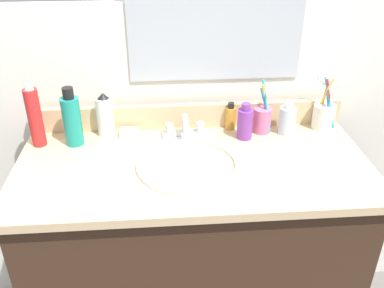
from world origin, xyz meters
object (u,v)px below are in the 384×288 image
(bottle_mouthwash_teal, at_px, (72,120))
(bottle_cream_purple, at_px, (245,123))
(bottle_lotion_white, at_px, (105,115))
(cup_white_ceramic, at_px, (324,115))
(bottle_oil_amber, at_px, (231,117))
(bottle_gel_clear, at_px, (287,120))
(faucet, at_px, (185,129))
(bottle_spray_red, at_px, (35,116))
(soap_bar, at_px, (129,132))
(cup_pink, at_px, (262,119))

(bottle_mouthwash_teal, relative_size, bottle_cream_purple, 1.56)
(bottle_lotion_white, bearing_deg, cup_white_ceramic, -0.87)
(bottle_lotion_white, xyz_separation_m, cup_white_ceramic, (0.78, -0.01, -0.02))
(bottle_oil_amber, relative_size, bottle_mouthwash_teal, 0.49)
(bottle_gel_clear, height_order, cup_white_ceramic, cup_white_ceramic)
(faucet, relative_size, bottle_gel_clear, 1.41)
(bottle_spray_red, xyz_separation_m, bottle_cream_purple, (0.70, -0.01, -0.05))
(bottle_cream_purple, xyz_separation_m, soap_bar, (-0.40, 0.05, -0.05))
(bottle_spray_red, bearing_deg, bottle_cream_purple, -0.56)
(bottle_cream_purple, xyz_separation_m, cup_white_ceramic, (0.30, 0.06, -0.01))
(bottle_oil_amber, height_order, soap_bar, bottle_oil_amber)
(bottle_oil_amber, bearing_deg, cup_pink, -16.82)
(faucet, distance_m, bottle_gel_clear, 0.36)
(faucet, relative_size, cup_white_ceramic, 0.82)
(bottle_gel_clear, bearing_deg, cup_white_ceramic, 11.92)
(bottle_lotion_white, distance_m, bottle_mouthwash_teal, 0.12)
(bottle_cream_purple, height_order, cup_white_ceramic, cup_white_ceramic)
(bottle_gel_clear, bearing_deg, soap_bar, 177.54)
(bottle_gel_clear, relative_size, bottle_lotion_white, 0.72)
(cup_pink, bearing_deg, bottle_mouthwash_teal, -176.72)
(bottle_spray_red, bearing_deg, bottle_lotion_white, 15.24)
(bottle_spray_red, xyz_separation_m, cup_white_ceramic, (1.00, 0.05, -0.05))
(faucet, bearing_deg, bottle_spray_red, -177.45)
(cup_white_ceramic, bearing_deg, bottle_gel_clear, -168.08)
(bottle_oil_amber, bearing_deg, bottle_gel_clear, -14.66)
(bottle_spray_red, height_order, bottle_mouthwash_teal, bottle_spray_red)
(bottle_mouthwash_teal, relative_size, soap_bar, 3.20)
(cup_white_ceramic, bearing_deg, soap_bar, -179.50)
(bottle_oil_amber, height_order, bottle_spray_red, bottle_spray_red)
(bottle_cream_purple, relative_size, cup_white_ceramic, 0.68)
(bottle_cream_purple, bearing_deg, bottle_oil_amber, 116.59)
(bottle_lotion_white, relative_size, bottle_spray_red, 0.69)
(faucet, height_order, cup_white_ceramic, cup_white_ceramic)
(faucet, bearing_deg, bottle_gel_clear, -0.68)
(bottle_mouthwash_teal, height_order, soap_bar, bottle_mouthwash_teal)
(faucet, xyz_separation_m, bottle_spray_red, (-0.50, -0.02, 0.08))
(bottle_gel_clear, distance_m, cup_pink, 0.09)
(bottle_lotion_white, relative_size, bottle_mouthwash_teal, 0.77)
(cup_white_ceramic, bearing_deg, bottle_cream_purple, -169.60)
(soap_bar, bearing_deg, cup_white_ceramic, 0.50)
(faucet, xyz_separation_m, bottle_oil_amber, (0.17, 0.05, 0.02))
(bottle_cream_purple, bearing_deg, cup_white_ceramic, 10.40)
(faucet, xyz_separation_m, bottle_cream_purple, (0.21, -0.03, 0.03))
(faucet, relative_size, bottle_oil_amber, 1.58)
(bottle_mouthwash_teal, bearing_deg, soap_bar, 13.67)
(cup_pink, xyz_separation_m, cup_white_ceramic, (0.23, 0.01, 0.00))
(bottle_oil_amber, distance_m, soap_bar, 0.37)
(bottle_gel_clear, height_order, bottle_spray_red, bottle_spray_red)
(faucet, height_order, bottle_lotion_white, bottle_lotion_white)
(bottle_oil_amber, distance_m, bottle_lotion_white, 0.45)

